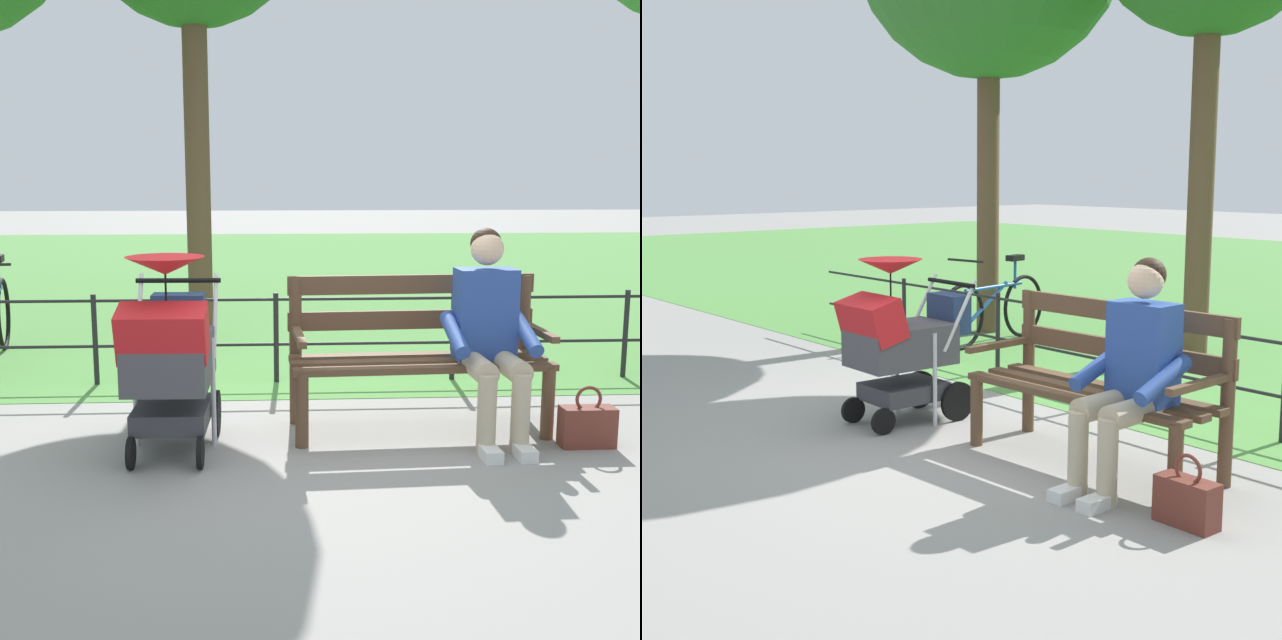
% 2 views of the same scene
% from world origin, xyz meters
% --- Properties ---
extents(ground_plane, '(60.00, 60.00, 0.00)m').
position_xyz_m(ground_plane, '(0.00, 0.00, 0.00)').
color(ground_plane, gray).
extents(park_bench, '(1.62, 0.67, 0.96)m').
position_xyz_m(park_bench, '(-0.88, -0.12, 0.53)').
color(park_bench, brown).
rests_on(park_bench, ground).
extents(person_on_bench, '(0.55, 0.74, 1.28)m').
position_xyz_m(person_on_bench, '(-1.28, 0.11, 0.68)').
color(person_on_bench, tan).
rests_on(person_on_bench, ground).
extents(stroller, '(0.52, 0.90, 1.15)m').
position_xyz_m(stroller, '(0.61, 0.28, 0.59)').
color(stroller, black).
rests_on(stroller, ground).
extents(handbag, '(0.32, 0.14, 0.37)m').
position_xyz_m(handbag, '(-1.83, 0.32, 0.13)').
color(handbag, brown).
rests_on(handbag, ground).
extents(park_fence, '(8.26, 0.04, 0.70)m').
position_xyz_m(park_fence, '(-0.28, -1.32, 0.42)').
color(park_fence, black).
rests_on(park_fence, ground).
extents(bicycle, '(0.45, 1.64, 0.89)m').
position_xyz_m(bicycle, '(2.40, -2.20, 0.36)').
color(bicycle, black).
rests_on(bicycle, ground).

